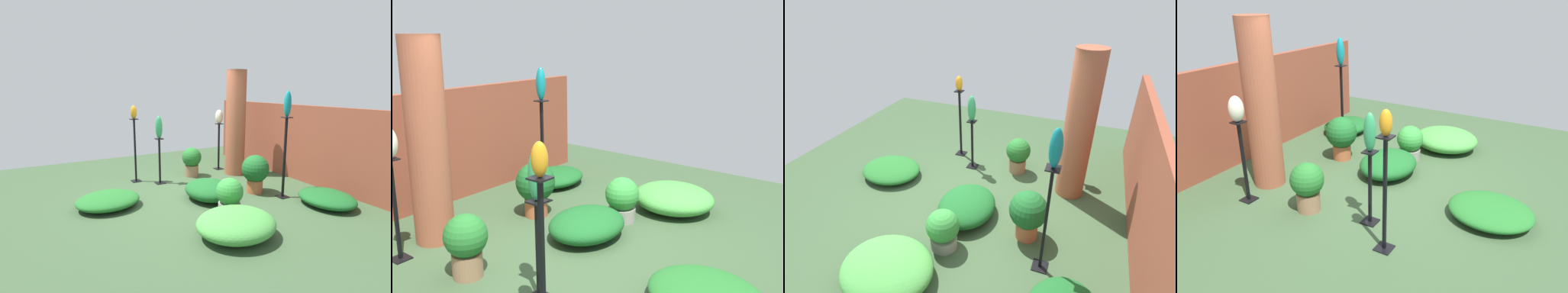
{
  "view_description": "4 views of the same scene",
  "coord_description": "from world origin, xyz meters",
  "views": [
    {
      "loc": [
        5.04,
        -2.82,
        2.09
      ],
      "look_at": [
        -0.26,
        0.07,
        0.92
      ],
      "focal_mm": 28.0,
      "sensor_mm": 36.0,
      "label": 1
    },
    {
      "loc": [
        -3.88,
        -3.19,
        2.52
      ],
      "look_at": [
        0.29,
        0.01,
        1.19
      ],
      "focal_mm": 42.0,
      "sensor_mm": 36.0,
      "label": 2
    },
    {
      "loc": [
        3.76,
        1.6,
        3.34
      ],
      "look_at": [
        -0.05,
        0.14,
        1.08
      ],
      "focal_mm": 28.0,
      "sensor_mm": 36.0,
      "label": 3
    },
    {
      "loc": [
        -4.65,
        -2.56,
        2.83
      ],
      "look_at": [
        -0.27,
        0.0,
        0.71
      ],
      "focal_mm": 35.0,
      "sensor_mm": 36.0,
      "label": 4
    }
  ],
  "objects": [
    {
      "name": "pedestal_amber",
      "position": [
        -1.42,
        -0.83,
        0.66
      ],
      "size": [
        0.2,
        0.2,
        1.42
      ],
      "color": "black",
      "rests_on": "ground"
    },
    {
      "name": "ground_plane",
      "position": [
        0.0,
        0.0,
        0.0
      ],
      "size": [
        8.0,
        8.0,
        0.0
      ],
      "primitive_type": "plane",
      "color": "#385133"
    },
    {
      "name": "art_vase_jade",
      "position": [
        -1.03,
        -0.41,
        1.25
      ],
      "size": [
        0.14,
        0.15,
        0.49
      ],
      "primitive_type": "ellipsoid",
      "color": "#2D9356",
      "rests_on": "pedestal_jade"
    },
    {
      "name": "pedestal_teal",
      "position": [
        0.91,
        1.35,
        0.72
      ],
      "size": [
        0.2,
        0.2,
        1.55
      ],
      "color": "black",
      "rests_on": "ground"
    },
    {
      "name": "potted_plant_mid_left",
      "position": [
        -1.2,
        0.47,
        0.39
      ],
      "size": [
        0.46,
        0.46,
        0.7
      ],
      "color": "#936B4C",
      "rests_on": "ground"
    },
    {
      "name": "potted_plant_mid_right",
      "position": [
        1.05,
        0.01,
        0.32
      ],
      "size": [
        0.46,
        0.46,
        0.61
      ],
      "color": "gray",
      "rests_on": "ground"
    },
    {
      "name": "art_vase_amber",
      "position": [
        -1.42,
        -0.83,
        1.56
      ],
      "size": [
        0.14,
        0.14,
        0.29
      ],
      "primitive_type": "ellipsoid",
      "color": "orange",
      "rests_on": "pedestal_amber"
    },
    {
      "name": "art_vase_teal",
      "position": [
        0.91,
        1.35,
        1.79
      ],
      "size": [
        0.13,
        0.14,
        0.48
      ],
      "primitive_type": "ellipsoid",
      "color": "#0F727A",
      "rests_on": "pedestal_teal"
    },
    {
      "name": "foliage_bed_rear",
      "position": [
        1.78,
        -0.39,
        0.19
      ],
      "size": [
        1.04,
        1.17,
        0.39
      ],
      "primitive_type": "ellipsoid",
      "color": "#479942",
      "rests_on": "ground"
    },
    {
      "name": "pedestal_jade",
      "position": [
        -1.03,
        -0.41,
        0.46
      ],
      "size": [
        0.2,
        0.2,
        1.01
      ],
      "color": "black",
      "rests_on": "ground"
    },
    {
      "name": "foliage_bed_center",
      "position": [
        1.61,
        1.74,
        0.14
      ],
      "size": [
        1.05,
        0.87,
        0.27
      ],
      "primitive_type": "ellipsoid",
      "color": "#195923",
      "rests_on": "ground"
    },
    {
      "name": "brick_wall_back",
      "position": [
        0.0,
        2.51,
        0.85
      ],
      "size": [
        5.6,
        0.12,
        1.71
      ],
      "primitive_type": "cube",
      "color": "brown",
      "rests_on": "ground"
    },
    {
      "name": "brick_pillar",
      "position": [
        -0.89,
        1.5,
        1.25
      ],
      "size": [
        0.47,
        0.47,
        2.5
      ],
      "primitive_type": "cylinder",
      "color": "#9E5138",
      "rests_on": "ground"
    },
    {
      "name": "foliage_bed_west",
      "position": [
        0.32,
        0.05,
        0.18
      ],
      "size": [
        1.05,
        0.89,
        0.36
      ],
      "primitive_type": "ellipsoid",
      "color": "#195923",
      "rests_on": "ground"
    },
    {
      "name": "art_vase_ivory",
      "position": [
        -1.43,
        1.39,
        1.37
      ],
      "size": [
        0.2,
        0.2,
        0.35
      ],
      "primitive_type": "ellipsoid",
      "color": "beige",
      "rests_on": "pedestal_ivory"
    },
    {
      "name": "pedestal_ivory",
      "position": [
        -1.43,
        1.39,
        0.55
      ],
      "size": [
        0.2,
        0.2,
        1.19
      ],
      "color": "black",
      "rests_on": "ground"
    },
    {
      "name": "foliage_bed_east",
      "position": [
        -0.18,
        -1.74,
        0.13
      ],
      "size": [
        0.94,
        1.11,
        0.26
      ],
      "primitive_type": "ellipsoid",
      "color": "#236B28",
      "rests_on": "ground"
    },
    {
      "name": "potted_plant_front_left",
      "position": [
        0.44,
        1.05,
        0.44
      ],
      "size": [
        0.55,
        0.55,
        0.77
      ],
      "color": "#B25B38",
      "rests_on": "ground"
    }
  ]
}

